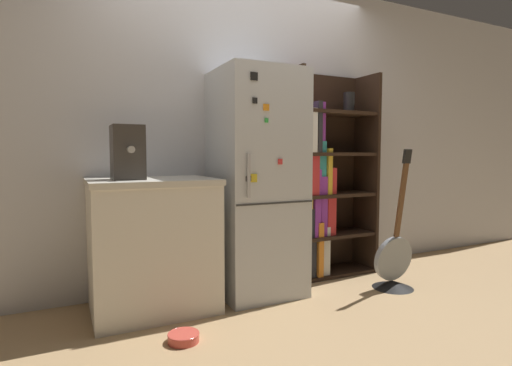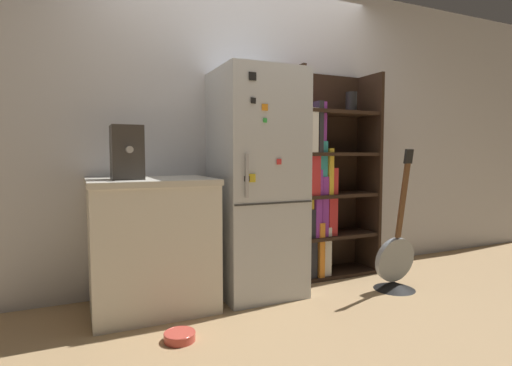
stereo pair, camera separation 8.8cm
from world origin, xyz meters
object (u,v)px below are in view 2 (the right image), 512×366
(refrigerator, at_px, (256,183))
(espresso_machine, at_px, (127,152))
(bookshelf, at_px, (319,185))
(guitar, at_px, (395,269))
(pet_bowl, at_px, (180,336))

(refrigerator, distance_m, espresso_machine, 0.99)
(bookshelf, xyz_separation_m, espresso_machine, (-1.65, -0.20, 0.29))
(guitar, bearing_deg, pet_bowl, -174.66)
(espresso_machine, bearing_deg, guitar, -10.80)
(bookshelf, xyz_separation_m, pet_bowl, (-1.44, -0.75, -0.78))
(pet_bowl, bearing_deg, refrigerator, 37.80)
(bookshelf, distance_m, pet_bowl, 1.80)
(guitar, relative_size, pet_bowl, 6.09)
(guitar, distance_m, pet_bowl, 1.80)
(bookshelf, bearing_deg, guitar, -59.31)
(refrigerator, distance_m, guitar, 1.31)
(refrigerator, relative_size, guitar, 1.53)
(espresso_machine, distance_m, pet_bowl, 1.22)
(refrigerator, relative_size, espresso_machine, 4.81)
(espresso_machine, relative_size, guitar, 0.32)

